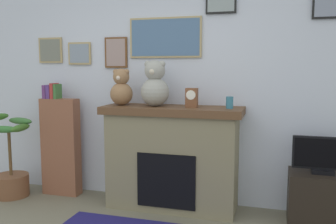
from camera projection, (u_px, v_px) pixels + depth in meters
The scene contains 10 objects.
back_wall at pixel (166, 85), 4.17m from camera, with size 5.20×0.15×2.60m.
fireplace at pixel (172, 157), 3.93m from camera, with size 1.48×0.53×1.10m.
bookshelf at pixel (61, 144), 4.35m from camera, with size 0.45×0.16×1.33m.
potted_plant at pixel (11, 171), 4.31m from camera, with size 0.42×0.46×0.97m.
tv_stand at pixel (321, 200), 3.50m from camera, with size 0.60×0.40×0.51m, color black.
television at pixel (323, 156), 3.44m from camera, with size 0.56×0.14×0.35m.
candle_jar at pixel (230, 103), 3.67m from camera, with size 0.07×0.07×0.12m, color teal.
mantel_clock at pixel (192, 98), 3.78m from camera, with size 0.12×0.09×0.20m.
teddy_bear_tan at pixel (121, 89), 3.98m from camera, with size 0.25×0.25×0.40m.
teddy_bear_cream at pixel (155, 86), 3.87m from camera, with size 0.30×0.30×0.49m.
Camera 1 is at (1.19, -2.00, 1.51)m, focal length 39.26 mm.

